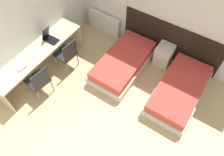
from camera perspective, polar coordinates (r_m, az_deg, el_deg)
wall_back at (r=5.29m, az=11.12°, el=18.28°), size 5.07×0.05×2.70m
wall_left at (r=5.14m, az=-21.49°, el=14.16°), size 0.05×4.85×2.70m
headboard_panel at (r=5.65m, az=14.93°, el=9.09°), size 2.55×0.03×1.05m
bed_near_window at (r=5.45m, az=3.01°, el=4.00°), size 0.97×1.86×0.41m
bed_near_door at (r=5.19m, az=17.14°, el=-3.16°), size 0.97×1.86×0.41m
nightstand at (r=5.66m, az=13.38°, el=5.88°), size 0.39×0.42×0.55m
radiator at (r=6.36m, az=-2.00°, el=14.17°), size 0.98×0.12×0.57m
desk at (r=5.34m, az=-18.59°, el=5.52°), size 0.58×2.44×0.73m
chair_near_laptop at (r=5.34m, az=-11.71°, el=6.30°), size 0.47×0.47×0.90m
chair_near_notebook at (r=5.00m, az=-18.61°, el=-0.60°), size 0.49×0.49×0.90m
laptop at (r=5.38m, az=-16.05°, el=10.17°), size 0.36×0.23×0.35m
open_notebook at (r=5.09m, az=-23.11°, el=2.94°), size 0.31×0.25×0.02m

